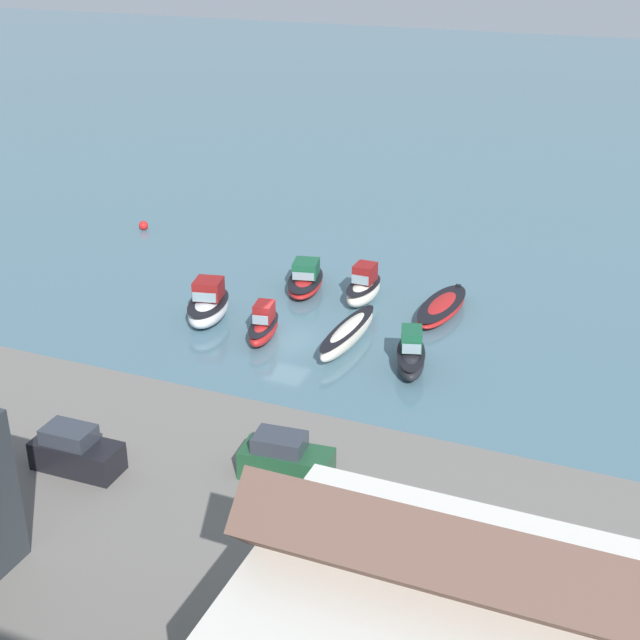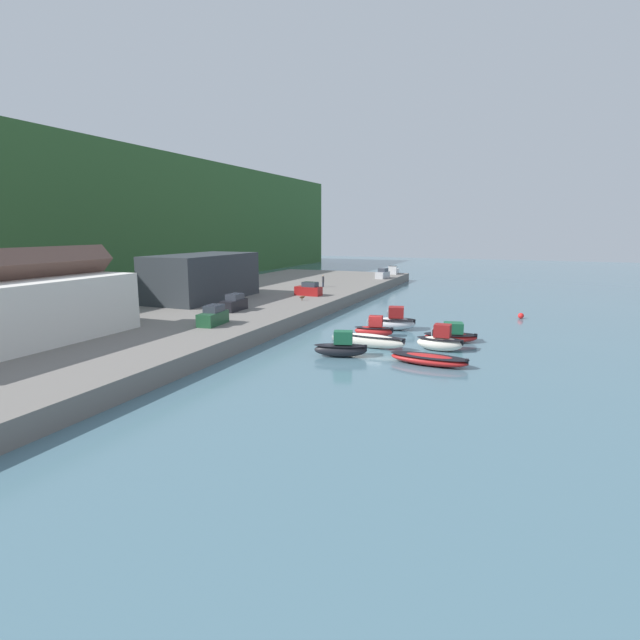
{
  "view_description": "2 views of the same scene",
  "coord_description": "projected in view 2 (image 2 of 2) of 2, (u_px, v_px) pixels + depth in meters",
  "views": [
    {
      "loc": [
        -21.63,
        47.02,
        25.56
      ],
      "look_at": [
        -2.83,
        1.21,
        2.49
      ],
      "focal_mm": 50.0,
      "sensor_mm": 36.0,
      "label": 1
    },
    {
      "loc": [
        -52.68,
        -15.5,
        12.24
      ],
      "look_at": [
        0.13,
        6.43,
        1.74
      ],
      "focal_mm": 28.0,
      "sensor_mm": 36.0,
      "label": 2
    }
  ],
  "objects": [
    {
      "name": "moored_boat_6",
      "position": [
        451.0,
        335.0,
        54.66
      ],
      "size": [
        3.69,
        6.17,
        2.13
      ],
      "rotation": [
        0.0,
        0.0,
        0.23
      ],
      "color": "red",
      "rests_on": "ground_plane"
    },
    {
      "name": "parked_car_2",
      "position": [
        309.0,
        290.0,
        79.0
      ],
      "size": [
        2.09,
        4.32,
        2.16
      ],
      "rotation": [
        0.0,
        0.0,
        -0.07
      ],
      "color": "maroon",
      "rests_on": "quay_promenade"
    },
    {
      "name": "ground_plane",
      "position": [
        372.0,
        339.0,
        55.9
      ],
      "size": [
        320.0,
        320.0,
        0.0
      ],
      "primitive_type": "plane",
      "color": "slate"
    },
    {
      "name": "moored_boat_4",
      "position": [
        429.0,
        359.0,
        45.43
      ],
      "size": [
        2.94,
        7.44,
        0.95
      ],
      "rotation": [
        0.0,
        0.0,
        -0.08
      ],
      "color": "red",
      "rests_on": "ground_plane"
    },
    {
      "name": "pickup_truck_1",
      "position": [
        393.0,
        270.0,
        116.54
      ],
      "size": [
        4.92,
        2.48,
        1.9
      ],
      "rotation": [
        0.0,
        0.0,
        1.69
      ],
      "color": "silver",
      "rests_on": "quay_promenade"
    },
    {
      "name": "quay_promenade",
      "position": [
        181.0,
        316.0,
        65.61
      ],
      "size": [
        130.29,
        31.42,
        1.79
      ],
      "color": "slate",
      "rests_on": "ground_plane"
    },
    {
      "name": "person_on_quay",
      "position": [
        323.0,
        281.0,
        90.54
      ],
      "size": [
        0.4,
        0.4,
        2.14
      ],
      "color": "#232838",
      "rests_on": "quay_promenade"
    },
    {
      "name": "dog_on_quay",
      "position": [
        302.0,
        297.0,
        73.66
      ],
      "size": [
        0.81,
        0.73,
        0.68
      ],
      "rotation": [
        0.0,
        0.0,
        4.04
      ],
      "color": "brown",
      "rests_on": "quay_promenade"
    },
    {
      "name": "moored_boat_2",
      "position": [
        374.0,
        329.0,
        57.21
      ],
      "size": [
        2.31,
        4.68,
        2.43
      ],
      "rotation": [
        0.0,
        0.0,
        0.17
      ],
      "color": "red",
      "rests_on": "ground_plane"
    },
    {
      "name": "parked_car_1",
      "position": [
        383.0,
        274.0,
        106.15
      ],
      "size": [
        4.36,
        2.22,
        2.16
      ],
      "rotation": [
        0.0,
        0.0,
        1.47
      ],
      "color": "#B7B7BC",
      "rests_on": "quay_promenade"
    },
    {
      "name": "parked_car_3",
      "position": [
        213.0,
        316.0,
        54.92
      ],
      "size": [
        4.35,
        2.19,
        2.16
      ],
      "rotation": [
        0.0,
        0.0,
        1.67
      ],
      "color": "#1E4C2D",
      "rests_on": "quay_promenade"
    },
    {
      "name": "parked_car_0",
      "position": [
        234.0,
        303.0,
        64.46
      ],
      "size": [
        4.24,
        1.89,
        2.16
      ],
      "rotation": [
        0.0,
        0.0,
        1.59
      ],
      "color": "black",
      "rests_on": "quay_promenade"
    },
    {
      "name": "moored_boat_0",
      "position": [
        341.0,
        347.0,
        48.22
      ],
      "size": [
        3.18,
        5.47,
        2.54
      ],
      "rotation": [
        0.0,
        0.0,
        0.3
      ],
      "color": "black",
      "rests_on": "ground_plane"
    },
    {
      "name": "moored_boat_5",
      "position": [
        440.0,
        341.0,
        50.53
      ],
      "size": [
        1.98,
        4.71,
        2.75
      ],
      "rotation": [
        0.0,
        0.0,
        -0.01
      ],
      "color": "white",
      "rests_on": "ground_plane"
    },
    {
      "name": "yacht_club_building",
      "position": [
        203.0,
        277.0,
        74.49
      ],
      "size": [
        18.4,
        8.8,
        6.7
      ],
      "color": "#2D3338",
      "rests_on": "quay_promenade"
    },
    {
      "name": "moored_boat_1",
      "position": [
        370.0,
        340.0,
        51.91
      ],
      "size": [
        1.92,
        7.87,
        1.47
      ],
      "rotation": [
        0.0,
        0.0,
        -0.06
      ],
      "color": "white",
      "rests_on": "ground_plane"
    },
    {
      "name": "moored_boat_3",
      "position": [
        394.0,
        321.0,
        60.99
      ],
      "size": [
        3.59,
        5.7,
        2.86
      ],
      "rotation": [
        0.0,
        0.0,
        0.22
      ],
      "color": "silver",
      "rests_on": "ground_plane"
    },
    {
      "name": "mooring_buoy_0",
      "position": [
        521.0,
        316.0,
        68.72
      ],
      "size": [
        0.79,
        0.79,
        0.79
      ],
      "color": "red",
      "rests_on": "ground_plane"
    }
  ]
}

